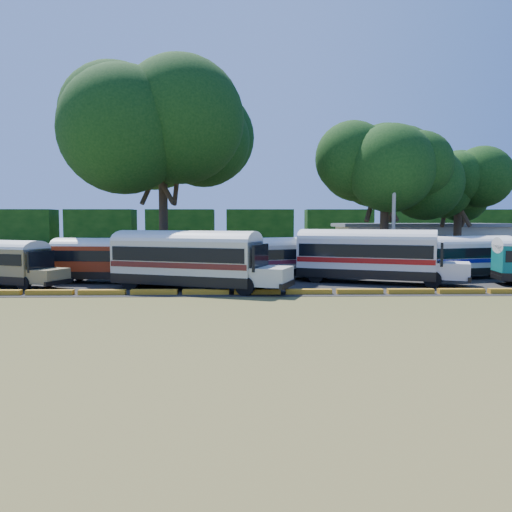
{
  "coord_description": "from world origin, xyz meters",
  "views": [
    {
      "loc": [
        -2.19,
        -27.83,
        4.28
      ],
      "look_at": [
        -1.47,
        6.0,
        1.89
      ],
      "focal_mm": 35.0,
      "sensor_mm": 36.0,
      "label": 1
    }
  ],
  "objects_px": {
    "bus_cream_west": "(190,257)",
    "bus_white_red": "(370,253)",
    "tree_west": "(162,126)",
    "bus_red": "(114,257)"
  },
  "relations": [
    {
      "from": "bus_cream_west",
      "to": "bus_white_red",
      "type": "bearing_deg",
      "value": 35.15
    },
    {
      "from": "tree_west",
      "to": "bus_white_red",
      "type": "bearing_deg",
      "value": -35.57
    },
    {
      "from": "bus_white_red",
      "to": "tree_west",
      "type": "xyz_separation_m",
      "value": [
        -15.95,
        11.4,
        10.65
      ]
    },
    {
      "from": "bus_cream_west",
      "to": "bus_white_red",
      "type": "distance_m",
      "value": 12.39
    },
    {
      "from": "bus_red",
      "to": "bus_white_red",
      "type": "xyz_separation_m",
      "value": [
        17.6,
        -0.55,
        0.31
      ]
    },
    {
      "from": "bus_red",
      "to": "tree_west",
      "type": "xyz_separation_m",
      "value": [
        1.66,
        10.85,
        10.96
      ]
    },
    {
      "from": "bus_red",
      "to": "bus_cream_west",
      "type": "height_order",
      "value": "bus_cream_west"
    },
    {
      "from": "bus_white_red",
      "to": "bus_red",
      "type": "bearing_deg",
      "value": -160.19
    },
    {
      "from": "bus_red",
      "to": "tree_west",
      "type": "relative_size",
      "value": 0.53
    },
    {
      "from": "bus_cream_west",
      "to": "tree_west",
      "type": "distance_m",
      "value": 18.48
    }
  ]
}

